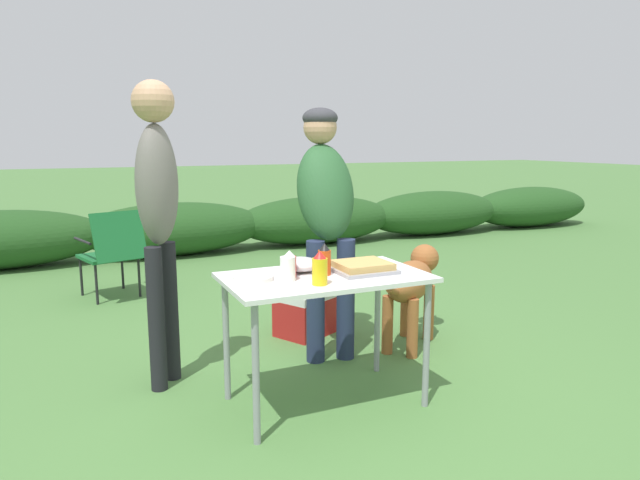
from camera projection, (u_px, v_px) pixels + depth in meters
ground_plane at (325, 402)px, 3.23m from camera, size 60.00×60.00×0.00m
shrub_hedge at (175, 229)px, 7.33m from camera, size 14.40×0.90×0.68m
folding_table at (325, 289)px, 3.12m from camera, size 1.10×0.64×0.74m
food_tray at (363, 267)px, 3.18m from camera, size 0.32×0.30×0.06m
plate_stack at (253, 278)px, 2.98m from camera, size 0.21×0.21×0.03m
mixing_bowl at (300, 264)px, 3.20m from camera, size 0.22×0.22×0.08m
paper_cup_stack at (288, 269)px, 2.97m from camera, size 0.08×0.08×0.13m
ketchup_bottle at (290, 264)px, 3.05m from camera, size 0.07×0.07×0.15m
mustard_bottle at (320, 269)px, 2.89m from camera, size 0.08×0.08×0.18m
hot_sauce_bottle at (325, 260)px, 3.10m from camera, size 0.07×0.07×0.18m
standing_person_in_red_jacket at (326, 203)px, 3.80m from camera, size 0.45×0.55×1.68m
standing_person_in_dark_puffer at (158, 199)px, 3.28m from camera, size 0.36×0.37×1.80m
dog at (412, 282)px, 4.09m from camera, size 0.81×0.69×0.68m
camp_chair_green_behind_table at (113, 249)px, 5.26m from camera, size 0.62×0.70×0.83m
cooler_box at (309, 311)px, 4.37m from camera, size 0.57×0.51×0.34m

